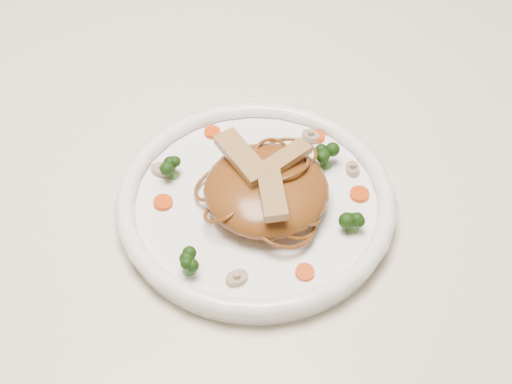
{
  "coord_description": "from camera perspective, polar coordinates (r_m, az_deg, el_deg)",
  "views": [
    {
      "loc": [
        0.06,
        -0.6,
        1.36
      ],
      "look_at": [
        0.08,
        -0.09,
        0.78
      ],
      "focal_mm": 52.71,
      "sensor_mm": 36.0,
      "label": 1
    }
  ],
  "objects": [
    {
      "name": "table",
      "position": [
        0.93,
        -5.5,
        -1.39
      ],
      "size": [
        1.2,
        0.8,
        0.75
      ],
      "color": "beige",
      "rests_on": "ground"
    },
    {
      "name": "plate",
      "position": [
        0.79,
        0.0,
        -1.06
      ],
      "size": [
        0.37,
        0.37,
        0.02
      ],
      "primitive_type": "cylinder",
      "rotation": [
        0.0,
        0.0,
        0.32
      ],
      "color": "white",
      "rests_on": "table"
    },
    {
      "name": "noodle_mound",
      "position": [
        0.77,
        0.79,
        0.21
      ],
      "size": [
        0.15,
        0.15,
        0.04
      ],
      "primitive_type": "ellipsoid",
      "rotation": [
        0.0,
        0.0,
        0.22
      ],
      "color": "brown",
      "rests_on": "plate"
    },
    {
      "name": "chicken_a",
      "position": [
        0.76,
        2.2,
        2.54
      ],
      "size": [
        0.06,
        0.05,
        0.01
      ],
      "primitive_type": "cube",
      "rotation": [
        0.0,
        0.0,
        0.65
      ],
      "color": "tan",
      "rests_on": "noodle_mound"
    },
    {
      "name": "chicken_b",
      "position": [
        0.76,
        -1.06,
        2.67
      ],
      "size": [
        0.06,
        0.08,
        0.01
      ],
      "primitive_type": "cube",
      "rotation": [
        0.0,
        0.0,
        2.08
      ],
      "color": "tan",
      "rests_on": "noodle_mound"
    },
    {
      "name": "chicken_c",
      "position": [
        0.73,
        1.19,
        0.16
      ],
      "size": [
        0.03,
        0.07,
        0.01
      ],
      "primitive_type": "cube",
      "rotation": [
        0.0,
        0.0,
        4.79
      ],
      "color": "tan",
      "rests_on": "noodle_mound"
    },
    {
      "name": "broccoli_0",
      "position": [
        0.81,
        5.42,
        2.81
      ],
      "size": [
        0.03,
        0.03,
        0.03
      ],
      "primitive_type": null,
      "rotation": [
        0.0,
        0.0,
        -0.25
      ],
      "color": "#17330A",
      "rests_on": "plate"
    },
    {
      "name": "broccoli_1",
      "position": [
        0.8,
        -6.37,
        2.04
      ],
      "size": [
        0.03,
        0.03,
        0.03
      ],
      "primitive_type": null,
      "rotation": [
        0.0,
        0.0,
        -0.13
      ],
      "color": "#17330A",
      "rests_on": "plate"
    },
    {
      "name": "broccoli_2",
      "position": [
        0.72,
        -5.18,
        -5.15
      ],
      "size": [
        0.04,
        0.04,
        0.03
      ],
      "primitive_type": null,
      "rotation": [
        0.0,
        0.0,
        0.31
      ],
      "color": "#17330A",
      "rests_on": "plate"
    },
    {
      "name": "broccoli_3",
      "position": [
        0.75,
        7.38,
        -2.15
      ],
      "size": [
        0.03,
        0.03,
        0.03
      ],
      "primitive_type": null,
      "rotation": [
        0.0,
        0.0,
        -0.0
      ],
      "color": "#17330A",
      "rests_on": "plate"
    },
    {
      "name": "carrot_0",
      "position": [
        0.85,
        4.64,
        4.2
      ],
      "size": [
        0.02,
        0.02,
        0.0
      ],
      "primitive_type": "cylinder",
      "rotation": [
        0.0,
        0.0,
        0.3
      ],
      "color": "#E54208",
      "rests_on": "plate"
    },
    {
      "name": "carrot_1",
      "position": [
        0.79,
        -7.07,
        -0.79
      ],
      "size": [
        0.03,
        0.03,
        0.0
      ],
      "primitive_type": "cylinder",
      "rotation": [
        0.0,
        0.0,
        0.43
      ],
      "color": "#E54208",
      "rests_on": "plate"
    },
    {
      "name": "carrot_2",
      "position": [
        0.79,
        7.85,
        -0.16
      ],
      "size": [
        0.03,
        0.03,
        0.0
      ],
      "primitive_type": "cylinder",
      "rotation": [
        0.0,
        0.0,
        -0.27
      ],
      "color": "#E54208",
      "rests_on": "plate"
    },
    {
      "name": "carrot_3",
      "position": [
        0.85,
        -3.33,
        4.55
      ],
      "size": [
        0.02,
        0.02,
        0.0
      ],
      "primitive_type": "cylinder",
      "rotation": [
        0.0,
        0.0,
        -0.19
      ],
      "color": "#E54208",
      "rests_on": "plate"
    },
    {
      "name": "carrot_4",
      "position": [
        0.73,
        3.72,
        -6.09
      ],
      "size": [
        0.02,
        0.02,
        0.0
      ],
      "primitive_type": "cylinder",
      "rotation": [
        0.0,
        0.0,
        -0.31
      ],
      "color": "#E54208",
      "rests_on": "plate"
    },
    {
      "name": "mushroom_0",
      "position": [
        0.72,
        -1.48,
        -6.55
      ],
      "size": [
        0.03,
        0.03,
        0.01
      ],
      "primitive_type": "cylinder",
      "rotation": [
        0.0,
        0.0,
        0.49
      ],
      "color": "#C0AA90",
      "rests_on": "plate"
    },
    {
      "name": "mushroom_1",
      "position": [
        0.82,
        7.33,
        1.76
      ],
      "size": [
        0.02,
        0.02,
        0.01
      ],
      "primitive_type": "cylinder",
      "rotation": [
        0.0,
        0.0,
        1.64
      ],
      "color": "#C0AA90",
      "rests_on": "plate"
    },
    {
      "name": "mushroom_2",
      "position": [
        0.82,
        -7.05,
        1.69
      ],
      "size": [
        0.03,
        0.03,
        0.01
      ],
      "primitive_type": "cylinder",
      "rotation": [
        0.0,
        0.0,
        -0.28
      ],
      "color": "#C0AA90",
      "rests_on": "plate"
    },
    {
      "name": "mushroom_3",
      "position": [
        0.85,
        4.16,
        4.25
      ],
      "size": [
        0.03,
        0.03,
        0.01
      ],
      "primitive_type": "cylinder",
      "rotation": [
        0.0,
        0.0,
        2.27
      ],
      "color": "#C0AA90",
      "rests_on": "plate"
    }
  ]
}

